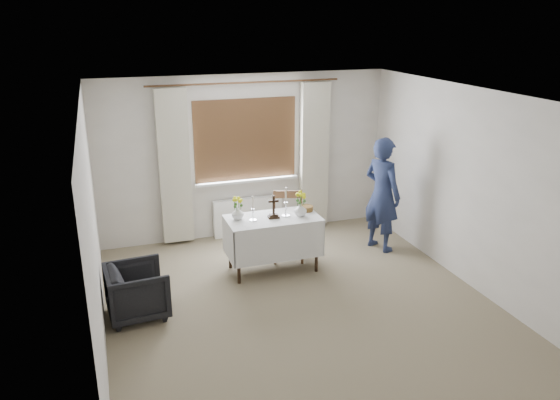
{
  "coord_description": "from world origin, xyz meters",
  "views": [
    {
      "loc": [
        -2.09,
        -5.38,
        3.32
      ],
      "look_at": [
        0.01,
        0.88,
        1.07
      ],
      "focal_mm": 35.0,
      "sensor_mm": 36.0,
      "label": 1
    }
  ],
  "objects_px": {
    "armchair": "(137,291)",
    "person": "(382,194)",
    "wooden_cross": "(274,207)",
    "altar_table": "(273,244)",
    "flower_vase_right": "(300,210)",
    "flower_vase_left": "(238,213)",
    "wooden_chair": "(288,227)"
  },
  "relations": [
    {
      "from": "person",
      "to": "flower_vase_left",
      "type": "height_order",
      "value": "person"
    },
    {
      "from": "flower_vase_right",
      "to": "flower_vase_left",
      "type": "bearing_deg",
      "value": 170.25
    },
    {
      "from": "wooden_chair",
      "to": "armchair",
      "type": "distance_m",
      "value": 2.36
    },
    {
      "from": "person",
      "to": "wooden_cross",
      "type": "relative_size",
      "value": 5.4
    },
    {
      "from": "altar_table",
      "to": "flower_vase_right",
      "type": "distance_m",
      "value": 0.6
    },
    {
      "from": "wooden_cross",
      "to": "flower_vase_left",
      "type": "xyz_separation_m",
      "value": [
        -0.46,
        0.1,
        -0.07
      ]
    },
    {
      "from": "altar_table",
      "to": "flower_vase_right",
      "type": "height_order",
      "value": "flower_vase_right"
    },
    {
      "from": "armchair",
      "to": "person",
      "type": "bearing_deg",
      "value": -81.29
    },
    {
      "from": "armchair",
      "to": "person",
      "type": "height_order",
      "value": "person"
    },
    {
      "from": "armchair",
      "to": "wooden_cross",
      "type": "distance_m",
      "value": 2.04
    },
    {
      "from": "wooden_chair",
      "to": "person",
      "type": "xyz_separation_m",
      "value": [
        1.41,
        -0.1,
        0.36
      ]
    },
    {
      "from": "wooden_cross",
      "to": "altar_table",
      "type": "bearing_deg",
      "value": 113.57
    },
    {
      "from": "flower_vase_left",
      "to": "wooden_cross",
      "type": "bearing_deg",
      "value": -12.75
    },
    {
      "from": "armchair",
      "to": "flower_vase_right",
      "type": "distance_m",
      "value": 2.35
    },
    {
      "from": "altar_table",
      "to": "person",
      "type": "relative_size",
      "value": 0.73
    },
    {
      "from": "altar_table",
      "to": "wooden_chair",
      "type": "xyz_separation_m",
      "value": [
        0.32,
        0.29,
        0.1
      ]
    },
    {
      "from": "altar_table",
      "to": "armchair",
      "type": "relative_size",
      "value": 1.83
    },
    {
      "from": "flower_vase_left",
      "to": "flower_vase_right",
      "type": "bearing_deg",
      "value": -9.75
    },
    {
      "from": "wooden_cross",
      "to": "flower_vase_right",
      "type": "height_order",
      "value": "wooden_cross"
    },
    {
      "from": "wooden_cross",
      "to": "flower_vase_left",
      "type": "height_order",
      "value": "wooden_cross"
    },
    {
      "from": "person",
      "to": "flower_vase_left",
      "type": "xyz_separation_m",
      "value": [
        -2.19,
        -0.1,
        0.0
      ]
    },
    {
      "from": "flower_vase_right",
      "to": "armchair",
      "type": "bearing_deg",
      "value": -165.13
    },
    {
      "from": "altar_table",
      "to": "wooden_cross",
      "type": "height_order",
      "value": "wooden_cross"
    },
    {
      "from": "altar_table",
      "to": "person",
      "type": "height_order",
      "value": "person"
    },
    {
      "from": "flower_vase_left",
      "to": "flower_vase_right",
      "type": "relative_size",
      "value": 0.95
    },
    {
      "from": "wooden_chair",
      "to": "armchair",
      "type": "bearing_deg",
      "value": -140.14
    },
    {
      "from": "person",
      "to": "flower_vase_left",
      "type": "relative_size",
      "value": 10.11
    },
    {
      "from": "wooden_chair",
      "to": "wooden_cross",
      "type": "relative_size",
      "value": 3.08
    },
    {
      "from": "altar_table",
      "to": "wooden_chair",
      "type": "bearing_deg",
      "value": 42.07
    },
    {
      "from": "wooden_cross",
      "to": "flower_vase_right",
      "type": "distance_m",
      "value": 0.37
    },
    {
      "from": "person",
      "to": "flower_vase_right",
      "type": "xyz_separation_m",
      "value": [
        -1.36,
        -0.25,
        0.01
      ]
    },
    {
      "from": "altar_table",
      "to": "armchair",
      "type": "distance_m",
      "value": 1.95
    }
  ]
}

